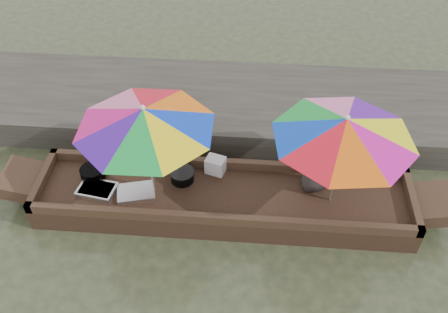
# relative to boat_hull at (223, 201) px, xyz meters

# --- Properties ---
(water) EXTENTS (80.00, 80.00, 0.00)m
(water) POSITION_rel_boat_hull_xyz_m (0.00, 0.00, -0.17)
(water) COLOR #2D3523
(water) RESTS_ON ground
(dock) EXTENTS (22.00, 2.20, 0.50)m
(dock) POSITION_rel_boat_hull_xyz_m (0.00, 2.20, 0.08)
(dock) COLOR #2D2B26
(dock) RESTS_ON ground
(boat_hull) EXTENTS (5.50, 1.20, 0.35)m
(boat_hull) POSITION_rel_boat_hull_xyz_m (0.00, 0.00, 0.00)
(boat_hull) COLOR black
(boat_hull) RESTS_ON water
(cooking_pot) EXTENTS (0.36, 0.36, 0.19)m
(cooking_pot) POSITION_rel_boat_hull_xyz_m (-1.98, 0.16, 0.27)
(cooking_pot) COLOR black
(cooking_pot) RESTS_ON boat_hull
(tray_crayfish) EXTENTS (0.59, 0.46, 0.09)m
(tray_crayfish) POSITION_rel_boat_hull_xyz_m (-1.85, -0.12, 0.22)
(tray_crayfish) COLOR silver
(tray_crayfish) RESTS_ON boat_hull
(tray_scallop) EXTENTS (0.61, 0.49, 0.06)m
(tray_scallop) POSITION_rel_boat_hull_xyz_m (-1.27, -0.11, 0.21)
(tray_scallop) COLOR silver
(tray_scallop) RESTS_ON boat_hull
(charcoal_grill) EXTENTS (0.34, 0.34, 0.16)m
(charcoal_grill) POSITION_rel_boat_hull_xyz_m (-0.64, 0.23, 0.26)
(charcoal_grill) COLOR black
(charcoal_grill) RESTS_ON boat_hull
(supply_bag) EXTENTS (0.33, 0.29, 0.26)m
(supply_bag) POSITION_rel_boat_hull_xyz_m (-0.16, 0.45, 0.30)
(supply_bag) COLOR silver
(supply_bag) RESTS_ON boat_hull
(vendor) EXTENTS (0.66, 0.53, 1.16)m
(vendor) POSITION_rel_boat_hull_xyz_m (1.31, 0.25, 0.76)
(vendor) COLOR #2F2B28
(vendor) RESTS_ON boat_hull
(umbrella_bow) EXTENTS (2.47, 2.47, 1.55)m
(umbrella_bow) POSITION_rel_boat_hull_xyz_m (-1.03, 0.00, 0.95)
(umbrella_bow) COLOR #0C39D8
(umbrella_bow) RESTS_ON boat_hull
(umbrella_stern) EXTENTS (2.33, 2.33, 1.55)m
(umbrella_stern) POSITION_rel_boat_hull_xyz_m (1.54, 0.00, 0.95)
(umbrella_stern) COLOR #FFF314
(umbrella_stern) RESTS_ON boat_hull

